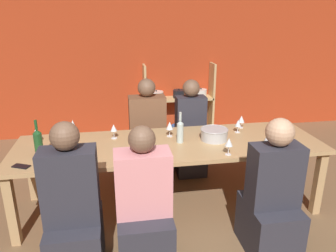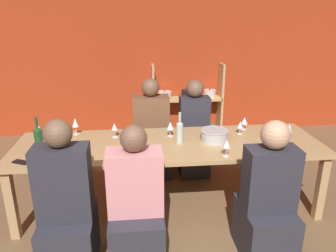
{
  "view_description": "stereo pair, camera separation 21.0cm",
  "coord_description": "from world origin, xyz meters",
  "px_view_note": "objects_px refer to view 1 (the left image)",
  "views": [
    {
      "loc": [
        -0.52,
        -1.65,
        2.0
      ],
      "look_at": [
        0.01,
        1.52,
        0.89
      ],
      "focal_mm": 35.0,
      "sensor_mm": 36.0,
      "label": 1
    },
    {
      "loc": [
        -0.31,
        -1.68,
        2.0
      ],
      "look_at": [
        0.01,
        1.52,
        0.89
      ],
      "focal_mm": 35.0,
      "sensor_mm": 36.0,
      "label": 2
    }
  ],
  "objects_px": {
    "wine_glass_red_a": "(241,119)",
    "person_near_b": "(144,217)",
    "mixing_bowl": "(214,134)",
    "wine_glass_red_b": "(73,125)",
    "wine_glass_empty_b": "(114,128)",
    "person_near_c": "(271,204)",
    "wine_glass_red_e": "(36,133)",
    "person_far_a": "(190,139)",
    "wine_bottle_green": "(38,143)",
    "wine_glass_white_a": "(286,126)",
    "cell_phone": "(21,166)",
    "wine_glass_empty_c": "(64,131)",
    "person_far_b": "(148,140)",
    "shelf_unit": "(179,109)",
    "dining_table": "(170,149)",
    "person_near_a": "(74,220)",
    "wine_bottle_dark": "(180,131)",
    "wine_glass_red_f": "(229,143)",
    "wine_glass_red_d": "(238,124)",
    "wine_glass_empty_a": "(268,137)",
    "wine_glass_red_c": "(170,126)"
  },
  "relations": [
    {
      "from": "wine_glass_red_a",
      "to": "person_near_b",
      "type": "bearing_deg",
      "value": -137.29
    },
    {
      "from": "mixing_bowl",
      "to": "wine_glass_red_b",
      "type": "xyz_separation_m",
      "value": [
        -1.46,
        0.34,
        0.07
      ]
    },
    {
      "from": "wine_glass_empty_b",
      "to": "person_near_c",
      "type": "height_order",
      "value": "person_near_c"
    },
    {
      "from": "person_near_c",
      "to": "wine_glass_red_e",
      "type": "bearing_deg",
      "value": 152.59
    },
    {
      "from": "wine_glass_red_e",
      "to": "person_far_a",
      "type": "distance_m",
      "value": 1.86
    },
    {
      "from": "person_near_c",
      "to": "wine_bottle_green",
      "type": "bearing_deg",
      "value": 160.72
    },
    {
      "from": "mixing_bowl",
      "to": "wine_glass_red_b",
      "type": "bearing_deg",
      "value": 166.79
    },
    {
      "from": "wine_glass_white_a",
      "to": "cell_phone",
      "type": "height_order",
      "value": "wine_glass_white_a"
    },
    {
      "from": "wine_glass_empty_c",
      "to": "person_far_b",
      "type": "relative_size",
      "value": 0.13
    },
    {
      "from": "wine_bottle_green",
      "to": "wine_glass_red_e",
      "type": "distance_m",
      "value": 0.4
    },
    {
      "from": "shelf_unit",
      "to": "person_far_b",
      "type": "distance_m",
      "value": 1.53
    },
    {
      "from": "mixing_bowl",
      "to": "shelf_unit",
      "type": "bearing_deg",
      "value": 88.28
    },
    {
      "from": "shelf_unit",
      "to": "dining_table",
      "type": "xyz_separation_m",
      "value": [
        -0.54,
        -2.21,
        0.23
      ]
    },
    {
      "from": "person_near_c",
      "to": "wine_glass_white_a",
      "type": "bearing_deg",
      "value": 57.15
    },
    {
      "from": "wine_glass_red_b",
      "to": "person_near_a",
      "type": "xyz_separation_m",
      "value": [
        0.09,
        -1.16,
        -0.4
      ]
    },
    {
      "from": "person_near_a",
      "to": "cell_phone",
      "type": "bearing_deg",
      "value": 134.5
    },
    {
      "from": "cell_phone",
      "to": "person_far_a",
      "type": "xyz_separation_m",
      "value": [
        1.77,
        1.09,
        -0.28
      ]
    },
    {
      "from": "cell_phone",
      "to": "person_near_c",
      "type": "distance_m",
      "value": 2.18
    },
    {
      "from": "mixing_bowl",
      "to": "person_far_b",
      "type": "distance_m",
      "value": 1.09
    },
    {
      "from": "wine_bottle_dark",
      "to": "wine_glass_red_f",
      "type": "relative_size",
      "value": 1.93
    },
    {
      "from": "wine_glass_red_f",
      "to": "person_near_c",
      "type": "xyz_separation_m",
      "value": [
        0.25,
        -0.45,
        -0.41
      ]
    },
    {
      "from": "wine_bottle_green",
      "to": "cell_phone",
      "type": "xyz_separation_m",
      "value": [
        -0.12,
        -0.19,
        -0.14
      ]
    },
    {
      "from": "wine_glass_red_b",
      "to": "wine_glass_red_a",
      "type": "bearing_deg",
      "value": -0.93
    },
    {
      "from": "dining_table",
      "to": "wine_glass_red_f",
      "type": "distance_m",
      "value": 0.65
    },
    {
      "from": "mixing_bowl",
      "to": "wine_glass_red_d",
      "type": "height_order",
      "value": "wine_glass_red_d"
    },
    {
      "from": "shelf_unit",
      "to": "wine_glass_empty_c",
      "type": "xyz_separation_m",
      "value": [
        -1.61,
        -1.99,
        0.41
      ]
    },
    {
      "from": "person_near_a",
      "to": "wine_glass_red_f",
      "type": "bearing_deg",
      "value": 16.79
    },
    {
      "from": "dining_table",
      "to": "wine_glass_red_b",
      "type": "height_order",
      "value": "wine_glass_red_b"
    },
    {
      "from": "wine_glass_red_d",
      "to": "wine_glass_red_f",
      "type": "bearing_deg",
      "value": -118.6
    },
    {
      "from": "cell_phone",
      "to": "person_far_a",
      "type": "bearing_deg",
      "value": 31.73
    },
    {
      "from": "dining_table",
      "to": "wine_glass_white_a",
      "type": "bearing_deg",
      "value": -0.71
    },
    {
      "from": "wine_glass_red_f",
      "to": "person_far_a",
      "type": "relative_size",
      "value": 0.14
    },
    {
      "from": "wine_glass_red_d",
      "to": "cell_phone",
      "type": "height_order",
      "value": "wine_glass_red_d"
    },
    {
      "from": "wine_bottle_green",
      "to": "mixing_bowl",
      "type": "bearing_deg",
      "value": 4.85
    },
    {
      "from": "dining_table",
      "to": "person_far_b",
      "type": "xyz_separation_m",
      "value": [
        -0.14,
        0.84,
        -0.22
      ]
    },
    {
      "from": "mixing_bowl",
      "to": "person_near_b",
      "type": "distance_m",
      "value": 1.23
    },
    {
      "from": "wine_glass_red_e",
      "to": "person_near_c",
      "type": "xyz_separation_m",
      "value": [
        2.09,
        -1.08,
        -0.39
      ]
    },
    {
      "from": "wine_glass_empty_a",
      "to": "person_far_a",
      "type": "height_order",
      "value": "person_far_a"
    },
    {
      "from": "wine_bottle_green",
      "to": "wine_glass_empty_b",
      "type": "distance_m",
      "value": 0.77
    },
    {
      "from": "shelf_unit",
      "to": "person_near_b",
      "type": "height_order",
      "value": "person_near_b"
    },
    {
      "from": "person_far_a",
      "to": "wine_bottle_green",
      "type": "bearing_deg",
      "value": 28.61
    },
    {
      "from": "wine_bottle_dark",
      "to": "person_near_b",
      "type": "xyz_separation_m",
      "value": [
        -0.46,
        -0.83,
        -0.42
      ]
    },
    {
      "from": "wine_bottle_green",
      "to": "wine_glass_empty_c",
      "type": "xyz_separation_m",
      "value": [
        0.18,
        0.36,
        -0.02
      ]
    },
    {
      "from": "mixing_bowl",
      "to": "wine_glass_red_c",
      "type": "relative_size",
      "value": 1.76
    },
    {
      "from": "person_near_b",
      "to": "wine_glass_red_b",
      "type": "bearing_deg",
      "value": 118.28
    },
    {
      "from": "person_near_c",
      "to": "wine_glass_red_c",
      "type": "bearing_deg",
      "value": 124.87
    },
    {
      "from": "wine_bottle_dark",
      "to": "wine_glass_empty_c",
      "type": "distance_m",
      "value": 1.2
    },
    {
      "from": "mixing_bowl",
      "to": "wine_glass_red_b",
      "type": "distance_m",
      "value": 1.51
    },
    {
      "from": "cell_phone",
      "to": "shelf_unit",
      "type": "bearing_deg",
      "value": 53.09
    },
    {
      "from": "wine_glass_red_e",
      "to": "person_near_a",
      "type": "relative_size",
      "value": 0.11
    }
  ]
}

